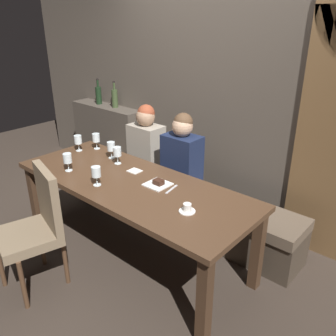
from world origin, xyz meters
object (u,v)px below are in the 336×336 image
diner_redhead (146,141)px  wine_bottle_pale_label (115,98)px  wine_glass_near_right (111,147)px  fork_on_table (172,189)px  dessert_plate (158,183)px  dining_table (131,191)px  wine_glass_far_right (67,159)px  diner_bearded (182,153)px  espresso_cup (187,208)px  chair_near_side (37,223)px  banquette_bench (182,204)px  wine_glass_far_left (78,140)px  wine_bottle_dark_red (99,95)px  wine_glass_near_left (96,172)px  wine_glass_end_left (96,138)px  wine_glass_center_back (117,152)px

diner_redhead → wine_bottle_pale_label: bearing=158.9°
wine_glass_near_right → fork_on_table: (0.88, -0.13, -0.11)m
wine_bottle_pale_label → dessert_plate: wine_bottle_pale_label is taller
dining_table → wine_glass_far_right: size_ratio=13.41×
diner_bearded → espresso_cup: 1.00m
diner_redhead → wine_glass_near_right: diner_redhead is taller
chair_near_side → banquette_bench: bearing=78.3°
diner_bearded → wine_glass_far_left: (-0.94, -0.53, 0.06)m
diner_redhead → espresso_cup: 1.43m
diner_redhead → wine_glass_far_right: (-0.06, -0.93, 0.06)m
wine_bottle_dark_red → wine_bottle_pale_label: same height
dining_table → wine_glass_near_left: size_ratio=13.41×
wine_bottle_dark_red → wine_glass_far_left: size_ratio=1.99×
chair_near_side → diner_bearded: size_ratio=1.32×
diner_redhead → wine_glass_end_left: (-0.32, -0.41, 0.06)m
wine_glass_near_left → wine_glass_end_left: (-0.69, 0.54, 0.00)m
chair_near_side → wine_glass_end_left: chair_near_side is taller
diner_bearded → wine_glass_near_left: bearing=-100.2°
wine_glass_far_left → fork_on_table: (1.29, -0.04, -0.11)m
espresso_cup → dessert_plate: size_ratio=0.63×
wine_glass_center_back → fork_on_table: wine_glass_center_back is taller
diner_bearded → espresso_cup: (0.66, -0.75, -0.03)m
chair_near_side → wine_glass_far_left: chair_near_side is taller
banquette_bench → dining_table: bearing=-90.0°
wine_glass_far_right → dessert_plate: size_ratio=0.86×
banquette_bench → diner_redhead: (-0.53, 0.02, 0.57)m
diner_bearded → fork_on_table: bearing=-58.3°
wine_glass_far_left → wine_glass_near_left: bearing=-26.1°
wine_glass_near_left → dessert_plate: size_ratio=0.86×
wine_bottle_pale_label → wine_glass_end_left: (0.55, -0.75, -0.21)m
banquette_bench → wine_glass_near_left: (-0.16, -0.93, 0.63)m
dining_table → wine_glass_far_right: bearing=-160.1°
wine_bottle_dark_red → wine_glass_far_right: 1.69m
diner_redhead → wine_bottle_pale_label: wine_bottle_pale_label is taller
diner_bearded → wine_bottle_pale_label: wine_bottle_pale_label is taller
wine_glass_center_back → dessert_plate: 0.61m
diner_redhead → wine_glass_far_left: size_ratio=4.46×
chair_near_side → diner_bearded: bearing=77.9°
dining_table → fork_on_table: size_ratio=12.94×
banquette_bench → wine_bottle_pale_label: 1.67m
banquette_bench → wine_bottle_dark_red: (-1.70, 0.34, 0.84)m
fork_on_table → wine_glass_far_left: bearing=167.9°
wine_glass_far_right → diner_bearded: bearing=56.5°
diner_bearded → fork_on_table: size_ratio=4.38×
wine_bottle_pale_label → wine_glass_near_right: (0.87, -0.82, -0.21)m
dining_table → wine_glass_near_right: 0.62m
wine_glass_near_left → espresso_cup: wine_glass_near_left is taller
wine_glass_near_right → wine_glass_far_left: same height
dessert_plate → wine_glass_near_right: bearing=169.4°
wine_bottle_dark_red → espresso_cup: bearing=-25.3°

